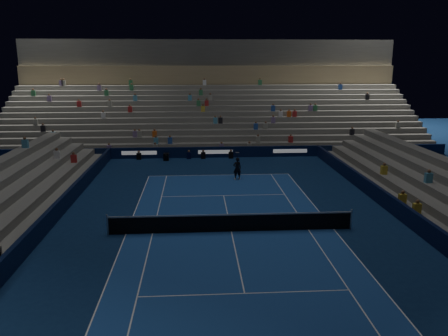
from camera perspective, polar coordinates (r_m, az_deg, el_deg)
ground at (r=23.54m, az=0.95°, el=-8.19°), size 90.00×90.00×0.00m
court_surface at (r=23.54m, az=0.95°, el=-8.18°), size 10.97×23.77×0.01m
sponsor_barrier_far at (r=41.16m, az=-1.12°, el=2.06°), size 44.00×0.25×1.00m
sponsor_barrier_east at (r=25.97m, az=22.93°, el=-6.01°), size 0.25×37.00×1.00m
sponsor_barrier_west at (r=24.60m, az=-22.38°, el=-7.04°), size 0.25×37.00×1.00m
grandstand_main at (r=50.01m, az=-1.63°, el=7.45°), size 44.00×15.20×11.20m
tennis_net at (r=23.36m, az=0.95°, el=-7.04°), size 12.90×0.10×1.10m
tennis_player at (r=33.42m, az=1.71°, el=-0.05°), size 0.68×0.50×1.70m
broadcast_camera at (r=40.31m, az=-7.45°, el=1.45°), size 0.49×0.95×0.65m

